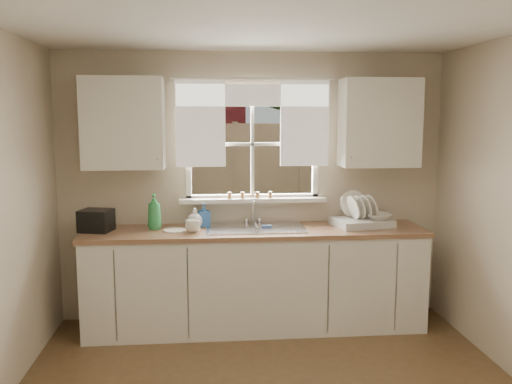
{
  "coord_description": "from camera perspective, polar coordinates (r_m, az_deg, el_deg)",
  "views": [
    {
      "loc": [
        -0.43,
        -3.04,
        1.92
      ],
      "look_at": [
        0.0,
        1.65,
        1.25
      ],
      "focal_mm": 38.0,
      "sensor_mm": 36.0,
      "label": 1
    }
  ],
  "objects": [
    {
      "name": "room_walls",
      "position": [
        3.08,
        2.92,
        -4.69
      ],
      "size": [
        3.62,
        4.02,
        2.5
      ],
      "color": "beige",
      "rests_on": "ground"
    },
    {
      "name": "sill_jars",
      "position": [
        5.05,
        -0.64,
        -0.33
      ],
      "size": [
        0.42,
        0.04,
        0.06
      ],
      "color": "brown",
      "rests_on": "window"
    },
    {
      "name": "backyard",
      "position": [
        11.61,
        -0.22,
        15.7
      ],
      "size": [
        20.0,
        10.0,
        6.13
      ],
      "color": "#335421",
      "rests_on": "ground"
    },
    {
      "name": "black_appliance",
      "position": [
        4.95,
        -16.47,
        -2.89
      ],
      "size": [
        0.31,
        0.28,
        0.19
      ],
      "primitive_type": "cube",
      "rotation": [
        0.0,
        0.0,
        -0.25
      ],
      "color": "black",
      "rests_on": "countertop"
    },
    {
      "name": "upper_cabinet_left",
      "position": [
        4.92,
        -13.75,
        7.05
      ],
      "size": [
        0.7,
        0.33,
        0.8
      ],
      "primitive_type": "cube",
      "color": "white",
      "rests_on": "room_walls"
    },
    {
      "name": "curtains",
      "position": [
        5.01,
        -0.32,
        8.25
      ],
      "size": [
        1.5,
        0.03,
        0.81
      ],
      "color": "white",
      "rests_on": "room_walls"
    },
    {
      "name": "soap_bottle_a",
      "position": [
        4.91,
        -10.65,
        -2.0
      ],
      "size": [
        0.14,
        0.14,
        0.32
      ],
      "primitive_type": "imported",
      "rotation": [
        0.0,
        0.0,
        -0.15
      ],
      "color": "green",
      "rests_on": "countertop"
    },
    {
      "name": "saucer",
      "position": [
        4.82,
        -8.56,
        -4.02
      ],
      "size": [
        0.19,
        0.19,
        0.01
      ],
      "primitive_type": "cylinder",
      "color": "white",
      "rests_on": "countertop"
    },
    {
      "name": "upper_cabinet_right",
      "position": [
        5.12,
        12.85,
        7.11
      ],
      "size": [
        0.7,
        0.33,
        0.8
      ],
      "primitive_type": "cube",
      "color": "white",
      "rests_on": "room_walls"
    },
    {
      "name": "dish_rack",
      "position": [
        5.08,
        11.03,
        -2.77
      ],
      "size": [
        0.57,
        0.47,
        0.31
      ],
      "color": "silver",
      "rests_on": "countertop"
    },
    {
      "name": "ceiling",
      "position": [
        3.13,
        2.92,
        18.79
      ],
      "size": [
        3.6,
        4.0,
        0.02
      ],
      "primitive_type": "cube",
      "color": "silver",
      "rests_on": "room_walls"
    },
    {
      "name": "base_cabinets",
      "position": [
        4.97,
        -0.03,
        -9.3
      ],
      "size": [
        3.0,
        0.62,
        0.87
      ],
      "primitive_type": "cube",
      "color": "white",
      "rests_on": "ground"
    },
    {
      "name": "soap_bottle_b",
      "position": [
        4.99,
        -5.5,
        -2.4
      ],
      "size": [
        0.12,
        0.12,
        0.21
      ],
      "primitive_type": "imported",
      "rotation": [
        0.0,
        0.0,
        0.3
      ],
      "color": "#2E63AF",
      "rests_on": "countertop"
    },
    {
      "name": "window",
      "position": [
        5.08,
        -0.36,
        3.19
      ],
      "size": [
        1.38,
        0.16,
        1.06
      ],
      "color": "white",
      "rests_on": "room_walls"
    },
    {
      "name": "cup",
      "position": [
        4.75,
        -6.68,
        -3.59
      ],
      "size": [
        0.14,
        0.14,
        0.11
      ],
      "primitive_type": "imported",
      "rotation": [
        0.0,
        0.0,
        -0.03
      ],
      "color": "silver",
      "rests_on": "countertop"
    },
    {
      "name": "sink",
      "position": [
        4.89,
        -0.07,
        -4.68
      ],
      "size": [
        0.88,
        0.52,
        0.4
      ],
      "color": "#B7B7BC",
      "rests_on": "countertop"
    },
    {
      "name": "bowl",
      "position": [
        5.06,
        12.73,
        -2.52
      ],
      "size": [
        0.28,
        0.28,
        0.06
      ],
      "primitive_type": "imported",
      "rotation": [
        0.0,
        0.0,
        0.31
      ],
      "color": "white",
      "rests_on": "dish_rack"
    },
    {
      "name": "wall_outlet",
      "position": [
        5.26,
        9.25,
        -1.2
      ],
      "size": [
        0.08,
        0.01,
        0.12
      ],
      "primitive_type": "cube",
      "color": "beige",
      "rests_on": "room_walls"
    },
    {
      "name": "soap_bottle_c",
      "position": [
        4.93,
        -6.46,
        -2.72
      ],
      "size": [
        0.16,
        0.16,
        0.18
      ],
      "primitive_type": "imported",
      "rotation": [
        0.0,
        0.0,
        0.19
      ],
      "color": "#F0EEC6",
      "rests_on": "countertop"
    },
    {
      "name": "countertop",
      "position": [
        4.85,
        -0.03,
        -4.16
      ],
      "size": [
        3.04,
        0.65,
        0.04
      ],
      "primitive_type": "cube",
      "color": "#8A6245",
      "rests_on": "base_cabinets"
    }
  ]
}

